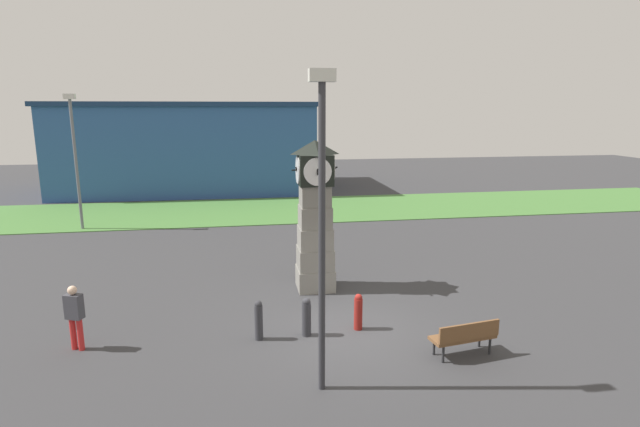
# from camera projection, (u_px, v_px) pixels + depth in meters

# --- Properties ---
(ground_plane) EXTENTS (89.16, 89.16, 0.00)m
(ground_plane) POSITION_uv_depth(u_px,v_px,m) (344.00, 330.00, 13.26)
(ground_plane) COLOR #38383A
(clock_tower) EXTENTS (1.46, 1.43, 4.83)m
(clock_tower) POSITION_uv_depth(u_px,v_px,m) (315.00, 218.00, 15.90)
(clock_tower) COLOR gray
(clock_tower) RESTS_ON ground_plane
(bollard_near_tower) EXTENTS (0.21, 0.21, 1.05)m
(bollard_near_tower) POSITION_uv_depth(u_px,v_px,m) (259.00, 320.00, 12.64)
(bollard_near_tower) COLOR #333338
(bollard_near_tower) RESTS_ON ground_plane
(bollard_mid_row) EXTENTS (0.24, 0.24, 1.03)m
(bollard_mid_row) POSITION_uv_depth(u_px,v_px,m) (306.00, 317.00, 12.86)
(bollard_mid_row) COLOR #333338
(bollard_mid_row) RESTS_ON ground_plane
(bollard_far_row) EXTENTS (0.22, 0.22, 0.99)m
(bollard_far_row) POSITION_uv_depth(u_px,v_px,m) (358.00, 311.00, 13.23)
(bollard_far_row) COLOR maroon
(bollard_far_row) RESTS_ON ground_plane
(bench) EXTENTS (1.66, 0.78, 0.90)m
(bench) POSITION_uv_depth(u_px,v_px,m) (465.00, 336.00, 11.77)
(bench) COLOR brown
(bench) RESTS_ON ground_plane
(pedestrian_crossing_lot) EXTENTS (0.46, 0.37, 1.64)m
(pedestrian_crossing_lot) POSITION_uv_depth(u_px,v_px,m) (75.00, 314.00, 12.02)
(pedestrian_crossing_lot) COLOR red
(pedestrian_crossing_lot) RESTS_ON ground_plane
(street_lamp_near_road) EXTENTS (0.50, 0.24, 6.50)m
(street_lamp_near_road) POSITION_uv_depth(u_px,v_px,m) (322.00, 215.00, 9.75)
(street_lamp_near_road) COLOR #333338
(street_lamp_near_road) RESTS_ON ground_plane
(street_lamp_far_side) EXTENTS (0.50, 0.24, 6.45)m
(street_lamp_far_side) POSITION_uv_depth(u_px,v_px,m) (75.00, 153.00, 23.57)
(street_lamp_far_side) COLOR slate
(street_lamp_far_side) RESTS_ON ground_plane
(warehouse_blue_far) EXTENTS (17.92, 10.16, 6.21)m
(warehouse_blue_far) POSITION_uv_depth(u_px,v_px,m) (190.00, 146.00, 36.18)
(warehouse_blue_far) COLOR #2D5193
(warehouse_blue_far) RESTS_ON ground_plane
(grass_verge_far) EXTENTS (53.50, 7.61, 0.04)m
(grass_verge_far) POSITION_uv_depth(u_px,v_px,m) (281.00, 210.00, 29.00)
(grass_verge_far) COLOR #477A38
(grass_verge_far) RESTS_ON ground_plane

